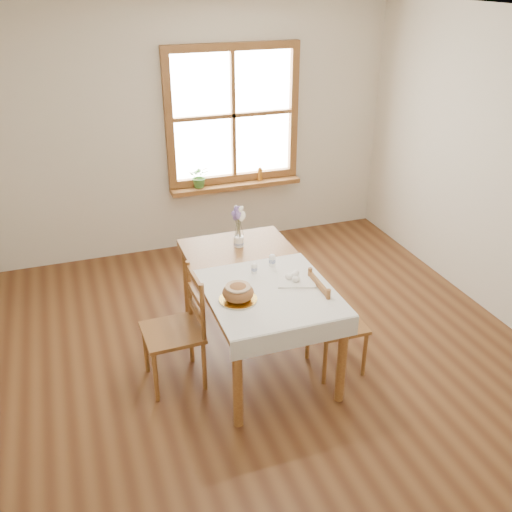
% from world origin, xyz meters
% --- Properties ---
extents(ground, '(5.00, 5.00, 0.00)m').
position_xyz_m(ground, '(0.00, 0.00, 0.00)').
color(ground, brown).
rests_on(ground, ground).
extents(room_walls, '(4.60, 5.10, 2.65)m').
position_xyz_m(room_walls, '(0.00, 0.00, 1.71)').
color(room_walls, beige).
rests_on(room_walls, ground).
extents(window, '(1.46, 0.08, 1.46)m').
position_xyz_m(window, '(0.50, 2.47, 1.45)').
color(window, olive).
rests_on(window, ground).
extents(window_sill, '(1.46, 0.20, 0.05)m').
position_xyz_m(window_sill, '(0.50, 2.40, 0.69)').
color(window_sill, olive).
rests_on(window_sill, ground).
extents(dining_table, '(0.90, 1.60, 0.75)m').
position_xyz_m(dining_table, '(0.00, 0.30, 0.66)').
color(dining_table, olive).
rests_on(dining_table, ground).
extents(table_linen, '(0.91, 0.99, 0.01)m').
position_xyz_m(table_linen, '(0.00, -0.00, 0.76)').
color(table_linen, silver).
rests_on(table_linen, dining_table).
extents(chair_left, '(0.46, 0.44, 0.91)m').
position_xyz_m(chair_left, '(-0.70, 0.18, 0.46)').
color(chair_left, olive).
rests_on(chair_left, ground).
extents(chair_right, '(0.42, 0.40, 0.83)m').
position_xyz_m(chair_right, '(0.53, -0.08, 0.42)').
color(chair_right, olive).
rests_on(chair_right, ground).
extents(bread_plate, '(0.28, 0.28, 0.01)m').
position_xyz_m(bread_plate, '(-0.26, -0.05, 0.77)').
color(bread_plate, white).
rests_on(bread_plate, table_linen).
extents(bread_loaf, '(0.22, 0.22, 0.12)m').
position_xyz_m(bread_loaf, '(-0.26, -0.05, 0.84)').
color(bread_loaf, brown).
rests_on(bread_loaf, bread_plate).
extents(egg_napkin, '(0.34, 0.31, 0.01)m').
position_xyz_m(egg_napkin, '(0.24, 0.08, 0.77)').
color(egg_napkin, silver).
rests_on(egg_napkin, table_linen).
extents(eggs, '(0.26, 0.25, 0.05)m').
position_xyz_m(eggs, '(0.24, 0.08, 0.80)').
color(eggs, white).
rests_on(eggs, egg_napkin).
extents(salt_shaker, '(0.06, 0.06, 0.09)m').
position_xyz_m(salt_shaker, '(-0.02, 0.29, 0.80)').
color(salt_shaker, white).
rests_on(salt_shaker, table_linen).
extents(pepper_shaker, '(0.06, 0.06, 0.10)m').
position_xyz_m(pepper_shaker, '(0.16, 0.36, 0.81)').
color(pepper_shaker, white).
rests_on(pepper_shaker, table_linen).
extents(flower_vase, '(0.10, 0.10, 0.09)m').
position_xyz_m(flower_vase, '(0.01, 0.78, 0.79)').
color(flower_vase, white).
rests_on(flower_vase, dining_table).
extents(lavender_bouquet, '(0.14, 0.14, 0.27)m').
position_xyz_m(lavender_bouquet, '(0.01, 0.78, 0.97)').
color(lavender_bouquet, '#785EA7').
rests_on(lavender_bouquet, flower_vase).
extents(potted_plant, '(0.27, 0.29, 0.19)m').
position_xyz_m(potted_plant, '(0.09, 2.40, 0.81)').
color(potted_plant, '#417A30').
rests_on(potted_plant, window_sill).
extents(amber_bottle, '(0.07, 0.07, 0.15)m').
position_xyz_m(amber_bottle, '(0.78, 2.40, 0.79)').
color(amber_bottle, '#A5661E').
rests_on(amber_bottle, window_sill).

